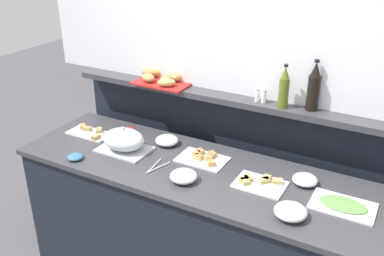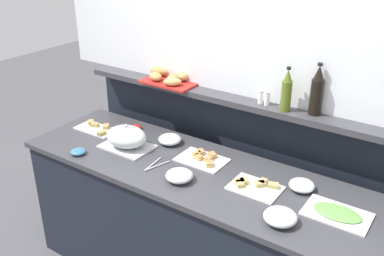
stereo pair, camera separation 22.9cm
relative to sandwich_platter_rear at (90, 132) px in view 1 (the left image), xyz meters
name	(u,v)px [view 1 (the left image)]	position (x,y,z in m)	size (l,w,h in m)	color
ground_plane	(231,233)	(0.90, 0.54, -0.92)	(12.00, 12.00, 0.00)	#4C4C51
buffet_counter	(196,229)	(0.90, -0.06, -0.47)	(2.33, 0.72, 0.91)	black
back_ledge_unit	(231,167)	(0.90, 0.47, -0.28)	(2.43, 0.22, 1.23)	black
sandwich_platter_rear	(90,132)	(0.00, 0.00, 0.00)	(0.31, 0.16, 0.04)	white
sandwich_platter_front	(259,183)	(1.29, -0.05, 0.00)	(0.29, 0.20, 0.04)	white
sandwich_platter_side	(203,158)	(0.88, 0.05, 0.00)	(0.31, 0.21, 0.04)	white
cold_cuts_platter	(343,205)	(1.76, -0.04, 0.00)	(0.33, 0.21, 0.02)	white
serving_cloche	(124,140)	(0.37, -0.08, 0.06)	(0.34, 0.24, 0.17)	#B7BABF
glass_bowl_large	(183,176)	(0.90, -0.22, 0.02)	(0.16, 0.16, 0.06)	silver
glass_bowl_medium	(290,212)	(1.54, -0.26, 0.02)	(0.17, 0.17, 0.07)	silver
glass_bowl_small	(167,141)	(0.57, 0.12, 0.02)	(0.16, 0.16, 0.06)	silver
glass_bowl_extra	(305,180)	(1.52, 0.08, 0.02)	(0.14, 0.14, 0.06)	silver
condiment_bowl_teal	(75,157)	(0.17, -0.33, 0.01)	(0.10, 0.10, 0.03)	teal
condiment_bowl_red	(129,130)	(0.23, 0.16, 0.01)	(0.10, 0.10, 0.03)	red
serving_tongs	(156,167)	(0.67, -0.17, -0.01)	(0.08, 0.19, 0.01)	#B7BABF
olive_oil_bottle	(284,88)	(1.26, 0.38, 0.43)	(0.06, 0.06, 0.28)	#56661E
wine_bottle_dark	(314,88)	(1.43, 0.42, 0.45)	(0.08, 0.08, 0.32)	black
salt_shaker	(257,95)	(1.09, 0.40, 0.35)	(0.03, 0.03, 0.09)	white
pepper_shaker	(264,96)	(1.13, 0.40, 0.35)	(0.03, 0.03, 0.09)	white
bread_basket	(162,78)	(0.36, 0.41, 0.34)	(0.42, 0.28, 0.08)	#B2231E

